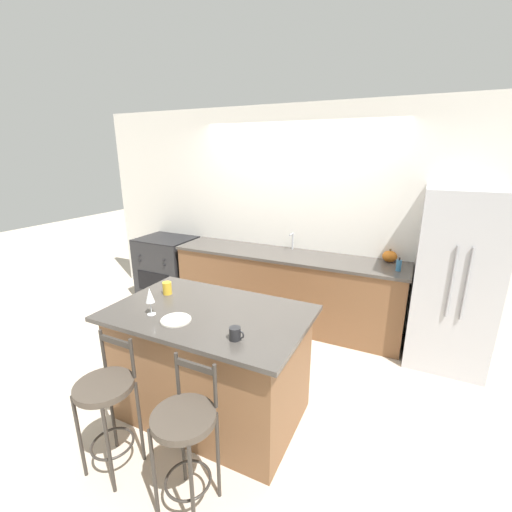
{
  "coord_description": "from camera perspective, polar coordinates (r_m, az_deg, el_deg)",
  "views": [
    {
      "loc": [
        1.43,
        -3.47,
        2.14
      ],
      "look_at": [
        0.01,
        -0.53,
        1.14
      ],
      "focal_mm": 24.0,
      "sensor_mm": 36.0,
      "label": 1
    }
  ],
  "objects": [
    {
      "name": "coffee_mug",
      "position": [
        2.32,
        -3.47,
        -12.79
      ],
      "size": [
        0.11,
        0.08,
        0.09
      ],
      "color": "#232326",
      "rests_on": "kitchen_island"
    },
    {
      "name": "tumbler_cup",
      "position": [
        3.1,
        -14.58,
        -5.2
      ],
      "size": [
        0.08,
        0.08,
        0.11
      ],
      "color": "gold",
      "rests_on": "kitchen_island"
    },
    {
      "name": "oven_range",
      "position": [
        5.34,
        -14.44,
        -1.91
      ],
      "size": [
        0.79,
        0.67,
        0.93
      ],
      "color": "#28282B",
      "rests_on": "ground_plane"
    },
    {
      "name": "pumpkin_decoration",
      "position": [
        4.22,
        21.38,
        -0.04
      ],
      "size": [
        0.16,
        0.16,
        0.15
      ],
      "color": "orange",
      "rests_on": "back_counter"
    },
    {
      "name": "sink_faucet",
      "position": [
        4.44,
        6.07,
        2.82
      ],
      "size": [
        0.02,
        0.13,
        0.22
      ],
      "color": "#ADAFB5",
      "rests_on": "back_counter"
    },
    {
      "name": "bar_stool_far",
      "position": [
        2.3,
        -11.68,
        -26.89
      ],
      "size": [
        0.38,
        0.38,
        0.99
      ],
      "color": "#332D28",
      "rests_on": "ground_plane"
    },
    {
      "name": "soap_bottle",
      "position": [
        3.93,
        22.69,
        -1.44
      ],
      "size": [
        0.05,
        0.05,
        0.15
      ],
      "color": "teal",
      "rests_on": "back_counter"
    },
    {
      "name": "refrigerator",
      "position": [
        4.0,
        30.13,
        -3.32
      ],
      "size": [
        0.74,
        0.78,
        1.82
      ],
      "color": "#BCBCC1",
      "rests_on": "ground_plane"
    },
    {
      "name": "dinner_plate",
      "position": [
        2.64,
        -13.2,
        -10.29
      ],
      "size": [
        0.23,
        0.23,
        0.02
      ],
      "color": "beige",
      "rests_on": "kitchen_island"
    },
    {
      "name": "wall_back",
      "position": [
        4.49,
        6.72,
        6.71
      ],
      "size": [
        6.0,
        0.07,
        2.7
      ],
      "color": "silver",
      "rests_on": "ground_plane"
    },
    {
      "name": "bar_stool_near",
      "position": [
        2.65,
        -23.57,
        -21.14
      ],
      "size": [
        0.38,
        0.38,
        0.99
      ],
      "color": "#332D28",
      "rests_on": "ground_plane"
    },
    {
      "name": "wine_glass",
      "position": [
        2.72,
        -17.28,
        -6.36
      ],
      "size": [
        0.07,
        0.07,
        0.22
      ],
      "color": "white",
      "rests_on": "kitchen_island"
    },
    {
      "name": "ground_plane",
      "position": [
        4.32,
        2.93,
        -12.74
      ],
      "size": [
        18.0,
        18.0,
        0.0
      ],
      "primitive_type": "plane",
      "color": "beige"
    },
    {
      "name": "back_counter",
      "position": [
        4.44,
        4.94,
        -5.28
      ],
      "size": [
        2.9,
        0.69,
        0.93
      ],
      "color": "brown",
      "rests_on": "ground_plane"
    },
    {
      "name": "kitchen_island",
      "position": [
        2.97,
        -7.57,
        -17.22
      ],
      "size": [
        1.56,
        0.99,
        0.94
      ],
      "color": "brown",
      "rests_on": "ground_plane"
    }
  ]
}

